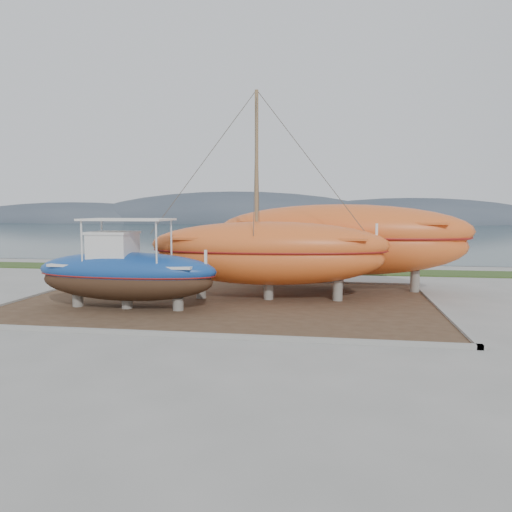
% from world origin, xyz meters
% --- Properties ---
extents(ground, '(140.00, 140.00, 0.00)m').
position_xyz_m(ground, '(0.00, 0.00, 0.00)').
color(ground, gray).
rests_on(ground, ground).
extents(dirt_patch, '(18.00, 12.00, 0.06)m').
position_xyz_m(dirt_patch, '(0.00, 4.00, 0.03)').
color(dirt_patch, '#422D1E').
rests_on(dirt_patch, ground).
extents(curb_frame, '(18.60, 12.60, 0.15)m').
position_xyz_m(curb_frame, '(0.00, 4.00, 0.07)').
color(curb_frame, gray).
rests_on(curb_frame, ground).
extents(grass_strip, '(44.00, 3.00, 0.08)m').
position_xyz_m(grass_strip, '(0.00, 15.50, 0.04)').
color(grass_strip, '#284219').
rests_on(grass_strip, ground).
extents(sea, '(260.00, 100.00, 0.04)m').
position_xyz_m(sea, '(0.00, 70.00, 0.00)').
color(sea, '#1B3237').
rests_on(sea, ground).
extents(mountain_ridge, '(200.00, 36.00, 20.00)m').
position_xyz_m(mountain_ridge, '(0.00, 125.00, 0.00)').
color(mountain_ridge, '#333D49').
rests_on(mountain_ridge, ground).
extents(blue_caique, '(7.70, 2.57, 3.68)m').
position_xyz_m(blue_caique, '(-3.60, 1.75, 1.90)').
color(blue_caique, navy).
rests_on(blue_caique, dirt_patch).
extents(white_dinghy, '(4.09, 2.03, 1.18)m').
position_xyz_m(white_dinghy, '(-6.56, 5.73, 0.65)').
color(white_dinghy, silver).
rests_on(white_dinghy, dirt_patch).
extents(orange_sailboat, '(10.89, 3.83, 9.25)m').
position_xyz_m(orange_sailboat, '(1.88, 4.68, 4.68)').
color(orange_sailboat, '#D65921').
rests_on(orange_sailboat, dirt_patch).
extents(orange_bare_hull, '(13.05, 4.97, 4.18)m').
position_xyz_m(orange_bare_hull, '(5.06, 8.18, 2.15)').
color(orange_bare_hull, '#D65921').
rests_on(orange_bare_hull, dirt_patch).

